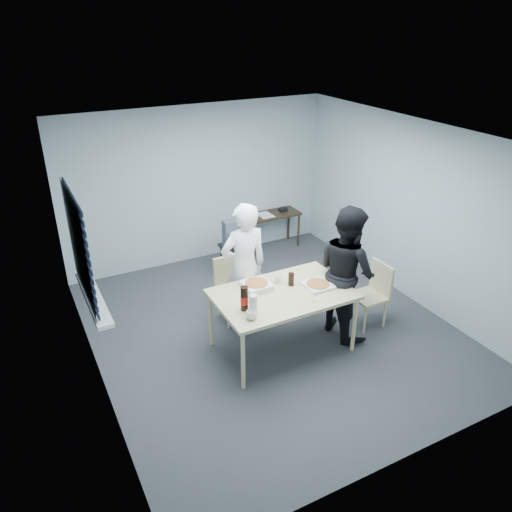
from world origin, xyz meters
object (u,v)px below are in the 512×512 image
chair_right (374,290)px  person_white (244,267)px  side_table (272,218)px  chair_far (231,284)px  person_black (346,271)px  soda_bottle (244,299)px  stool (233,252)px  mug_a (251,315)px  mug_b (277,279)px  backpack (233,234)px  dining_table (283,297)px

chair_right → person_white: size_ratio=0.50×
side_table → chair_far: bearing=-132.9°
chair_far → chair_right: bearing=-32.4°
chair_far → person_black: bearing=-40.3°
person_black → soda_bottle: (-1.50, -0.10, 0.06)m
stool → chair_right: bearing=-62.5°
side_table → mug_a: (-1.96, -3.03, 0.28)m
person_white → soda_bottle: (-0.39, -0.80, 0.06)m
chair_right → mug_b: size_ratio=8.90×
chair_right → person_white: bearing=154.8°
person_black → soda_bottle: person_black is taller
backpack → side_table: bearing=36.3°
side_table → mug_a: size_ratio=7.91×
person_white → stool: 1.52m
side_table → soda_bottle: bearing=-124.5°
person_white → soda_bottle: 0.89m
soda_bottle → mug_b: bearing=30.7°
mug_b → dining_table: bearing=-104.5°
side_table → chair_right: bearing=-89.6°
mug_a → mug_b: (0.66, 0.59, -0.00)m
dining_table → mug_a: mug_a is taller
person_black → mug_a: bearing=101.3°
person_white → chair_far: bearing=-78.8°
chair_far → backpack: (0.53, 1.06, 0.23)m
person_black → mug_a: person_black is taller
stool → backpack: bearing=-90.0°
chair_far → person_black: size_ratio=0.50×
chair_far → side_table: chair_far is taller
dining_table → backpack: bearing=82.0°
person_white → stool: (0.48, 1.37, -0.47)m
person_white → mug_a: person_white is taller
chair_right → side_table: 2.77m
stool → mug_a: bearing=-110.4°
dining_table → side_table: 3.03m
chair_right → dining_table: bearing=177.2°
dining_table → stool: (0.29, 2.04, -0.33)m
person_black → side_table: (0.44, 2.73, -0.31)m
side_table → backpack: size_ratio=2.26×
backpack → mug_b: backpack is taller
mug_a → person_black: bearing=11.3°
chair_right → mug_b: mug_b is taller
mug_b → backpack: bearing=83.0°
mug_a → mug_b: 0.89m
mug_b → chair_right: bearing=-13.9°
backpack → mug_a: size_ratio=3.51×
person_black → stool: size_ratio=3.34×
chair_right → mug_b: (-1.32, 0.33, 0.34)m
chair_right → backpack: size_ratio=2.06×
side_table → stool: size_ratio=1.84×
mug_a → side_table: bearing=57.1°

